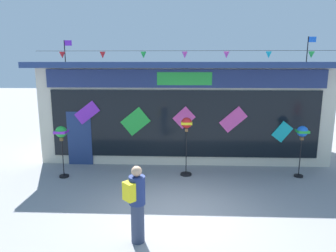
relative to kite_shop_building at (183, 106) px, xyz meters
name	(u,v)px	position (x,y,z in m)	size (l,w,h in m)	color
ground_plane	(179,213)	(-0.14, -6.10, -1.91)	(80.00, 80.00, 0.00)	gray
kite_shop_building	(183,106)	(0.00, 0.00, 0.00)	(11.11, 5.44, 4.81)	beige
wind_spinner_far_left	(61,136)	(-3.99, -3.70, -0.50)	(0.38, 0.38, 1.73)	black
wind_spinner_left	(186,130)	(0.08, -3.35, -0.35)	(0.38, 0.38, 1.99)	black
wind_spinner_center_left	(302,136)	(3.84, -3.36, -0.49)	(0.36, 0.36, 1.73)	black
person_near_camera	(137,203)	(-1.02, -7.39, -1.02)	(0.46, 0.46, 1.68)	#333D56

